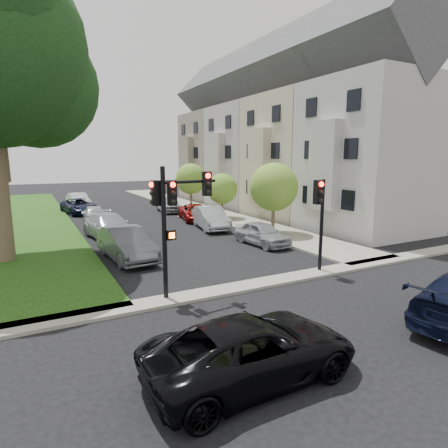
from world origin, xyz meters
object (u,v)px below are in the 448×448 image
traffic_signal_secondary (320,208)px  small_tree_a (274,187)px  car_parked_8 (79,206)px  car_parked_9 (79,201)px  small_tree_c (191,179)px  car_parked_1 (210,218)px  car_parked_0 (262,233)px  small_tree_b (222,189)px  car_parked_6 (109,226)px  car_cross_near (252,349)px  car_parked_3 (168,204)px  traffic_signal_main (174,209)px  car_parked_5 (127,244)px  car_parked_2 (195,212)px  car_parked_7 (95,215)px

traffic_signal_secondary → small_tree_a: bearing=68.5°
car_parked_8 → car_parked_9: car_parked_9 is taller
small_tree_c → car_parked_1: size_ratio=0.92×
car_parked_0 → car_parked_1: car_parked_1 is taller
small_tree_b → car_parked_6: small_tree_b is taller
car_cross_near → car_parked_8: 28.89m
car_parked_1 → car_parked_3: 9.34m
traffic_signal_main → car_cross_near: bearing=-91.9°
traffic_signal_secondary → car_parked_8: (-7.00, 23.46, -2.17)m
traffic_signal_main → traffic_signal_secondary: size_ratio=1.15×
small_tree_a → car_parked_0: size_ratio=1.18×
car_parked_0 → car_parked_5: car_parked_5 is taller
small_tree_c → car_parked_8: bearing=168.7°
small_tree_b → car_parked_8: (-10.04, 8.57, -1.80)m
car_parked_2 → small_tree_b: bearing=0.2°
car_parked_0 → car_parked_1: (-0.47, 5.89, 0.12)m
small_tree_b → car_parked_1: 4.67m
car_parked_2 → car_parked_6: 8.45m
car_parked_1 → small_tree_a: bearing=-45.0°
car_parked_0 → car_parked_3: bearing=86.8°
traffic_signal_main → small_tree_b: bearing=57.0°
small_tree_c → car_parked_7: bearing=-157.5°
small_tree_b → car_parked_1: (-2.72, -3.40, -1.70)m
small_tree_c → car_parked_8: size_ratio=0.90×
car_parked_3 → car_parked_6: (-7.17, -9.35, 0.03)m
car_cross_near → car_parked_8: car_cross_near is taller
traffic_signal_main → car_parked_3: 22.09m
traffic_signal_secondary → car_parked_6: 13.44m
car_cross_near → car_parked_8: (-0.23, 28.89, -0.02)m
car_parked_3 → traffic_signal_main: bearing=-102.7°
traffic_signal_main → car_parked_8: (-0.41, 23.42, -2.57)m
car_cross_near → car_parked_3: bearing=-16.5°
car_parked_9 → small_tree_a: bearing=-69.6°
car_parked_7 → car_parked_2: bearing=-11.3°
car_parked_1 → car_parked_6: bearing=-170.6°
car_cross_near → car_parked_1: size_ratio=1.06×
car_parked_7 → small_tree_c: bearing=27.1°
traffic_signal_secondary → car_parked_3: (0.48, 20.82, -2.11)m
car_parked_8 → small_tree_b: bearing=-50.5°
traffic_signal_main → car_parked_0: (7.38, 5.56, -2.58)m
car_parked_3 → small_tree_c: bearing=19.9°
car_parked_0 → car_parked_9: bearing=104.2°
car_parked_0 → car_parked_8: 19.49m
small_tree_a → car_parked_7: bearing=134.7°
traffic_signal_main → traffic_signal_secondary: bearing=-0.3°
car_cross_near → car_parked_5: (-0.12, 11.47, 0.09)m
car_parked_5 → car_parked_8: bearing=85.0°
small_tree_b → car_parked_0: size_ratio=0.94×
car_cross_near → car_parked_7: (0.17, 22.89, -0.02)m
car_parked_0 → car_parked_2: 9.73m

